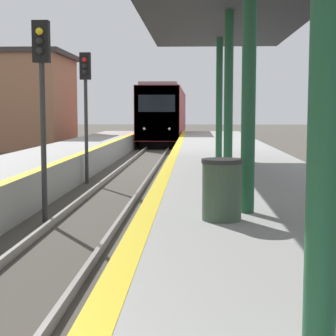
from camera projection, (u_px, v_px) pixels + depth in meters
train at (166, 114)px, 46.85m from camera, size 2.88×23.76×4.34m
signal_mid at (42, 83)px, 12.25m from camera, size 0.36×0.31×4.43m
signal_far at (86, 92)px, 18.94m from camera, size 0.36×0.31×4.43m
trash_bin at (222, 189)px, 7.72m from camera, size 0.57×0.57×0.85m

